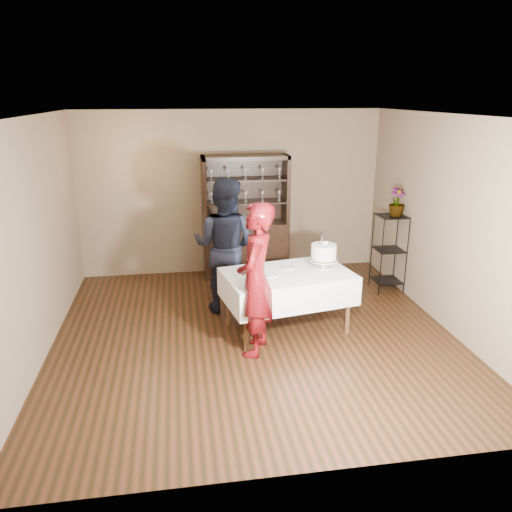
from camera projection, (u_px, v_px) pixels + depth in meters
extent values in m
plane|color=black|center=(254.00, 334.00, 6.39)|extent=(5.00, 5.00, 0.00)
plane|color=silver|center=(254.00, 115.00, 5.55)|extent=(5.00, 5.00, 0.00)
cube|color=#726249|center=(231.00, 193.00, 8.32)|extent=(5.00, 0.02, 2.70)
cube|color=#726249|center=(35.00, 242.00, 5.60)|extent=(0.02, 5.00, 2.70)
cube|color=#726249|center=(448.00, 224.00, 6.34)|extent=(0.02, 5.00, 2.70)
cube|color=black|center=(246.00, 249.00, 8.38)|extent=(1.40, 0.48, 0.90)
cube|color=black|center=(244.00, 187.00, 8.28)|extent=(1.40, 0.03, 1.10)
cube|color=black|center=(245.00, 157.00, 7.91)|extent=(1.40, 0.48, 0.06)
cube|color=black|center=(245.00, 202.00, 8.13)|extent=(1.28, 0.42, 0.02)
cube|color=black|center=(245.00, 179.00, 8.02)|extent=(1.28, 0.42, 0.02)
cylinder|color=black|center=(382.00, 257.00, 7.45)|extent=(0.02, 0.02, 1.20)
cylinder|color=black|center=(407.00, 256.00, 7.51)|extent=(0.02, 0.02, 1.20)
cylinder|color=black|center=(372.00, 250.00, 7.82)|extent=(0.02, 0.02, 1.20)
cylinder|color=black|center=(396.00, 248.00, 7.88)|extent=(0.02, 0.02, 1.20)
cube|color=black|center=(386.00, 280.00, 7.81)|extent=(0.40, 0.40, 0.02)
cube|color=black|center=(389.00, 250.00, 7.65)|extent=(0.40, 0.40, 0.01)
cube|color=black|center=(392.00, 216.00, 7.49)|extent=(0.40, 0.40, 0.02)
cube|color=silver|center=(287.00, 286.00, 6.32)|extent=(1.73, 1.24, 0.36)
cylinder|color=#462D19|center=(246.00, 323.00, 5.85)|extent=(0.06, 0.06, 0.75)
cylinder|color=#462D19|center=(348.00, 307.00, 6.28)|extent=(0.06, 0.06, 0.75)
cylinder|color=#462D19|center=(228.00, 299.00, 6.52)|extent=(0.06, 0.06, 0.75)
cylinder|color=#462D19|center=(321.00, 286.00, 6.95)|extent=(0.06, 0.06, 0.75)
imported|color=#3E050D|center=(256.00, 280.00, 5.69)|extent=(0.63, 0.77, 1.81)
imported|color=black|center=(225.00, 246.00, 6.84)|extent=(1.13, 1.03, 1.88)
cylinder|color=silver|center=(323.00, 268.00, 6.43)|extent=(0.20, 0.20, 0.01)
cylinder|color=silver|center=(323.00, 264.00, 6.42)|extent=(0.05, 0.05, 0.10)
cylinder|color=silver|center=(323.00, 260.00, 6.40)|extent=(0.36, 0.36, 0.02)
cylinder|color=#44632F|center=(323.00, 259.00, 6.39)|extent=(0.35, 0.35, 0.02)
cylinder|color=white|center=(324.00, 252.00, 6.36)|extent=(0.33, 0.33, 0.20)
sphere|color=#5767BB|center=(326.00, 244.00, 6.33)|extent=(0.02, 0.02, 0.02)
cube|color=white|center=(322.00, 240.00, 6.29)|extent=(0.02, 0.02, 0.14)
cube|color=black|center=(322.00, 233.00, 6.26)|extent=(0.02, 0.02, 0.05)
cylinder|color=silver|center=(270.00, 275.00, 6.16)|extent=(0.25, 0.25, 0.01)
cylinder|color=silver|center=(287.00, 268.00, 6.42)|extent=(0.24, 0.24, 0.01)
imported|color=#44632F|center=(397.00, 202.00, 7.38)|extent=(0.27, 0.27, 0.43)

